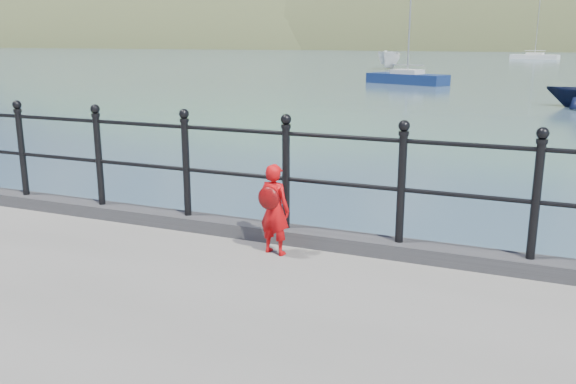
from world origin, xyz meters
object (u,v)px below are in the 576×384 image
at_px(railing, 234,160).
at_px(sailboat_port, 407,79).
at_px(launch_white, 389,60).
at_px(child, 274,208).
at_px(sailboat_deep, 535,57).

distance_m(railing, sailboat_port, 37.73).
bearing_deg(launch_white, child, -78.11).
height_order(railing, launch_white, railing).
bearing_deg(launch_white, sailboat_deep, 70.44).
xyz_separation_m(child, sailboat_deep, (0.18, 96.55, -1.12)).
height_order(launch_white, sailboat_port, sailboat_port).
height_order(child, launch_white, launch_white).
distance_m(railing, child, 0.84).
bearing_deg(sailboat_deep, sailboat_port, -84.23).
distance_m(child, launch_white, 59.60).
bearing_deg(sailboat_port, child, -58.62).
bearing_deg(sailboat_deep, launch_white, -96.47).
height_order(railing, sailboat_deep, sailboat_deep).
bearing_deg(launch_white, railing, -78.63).
height_order(railing, sailboat_port, sailboat_port).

